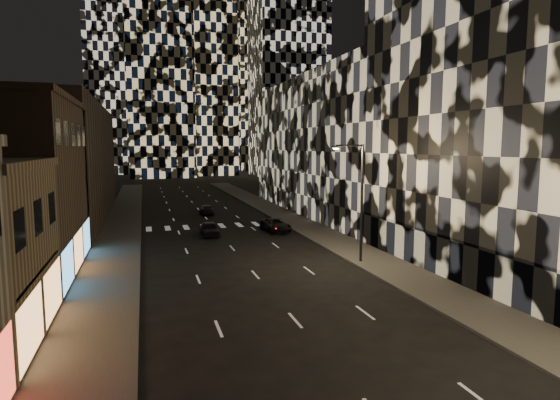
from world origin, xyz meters
TOP-DOWN VIEW (x-y plane):
  - sidewalk_left at (-10.00, 50.00)m, footprint 4.00×120.00m
  - sidewalk_right at (10.00, 50.00)m, footprint 4.00×120.00m
  - curb_left at (-7.90, 50.00)m, footprint 0.20×120.00m
  - curb_right at (7.90, 50.00)m, footprint 0.20×120.00m
  - retail_filler_left at (-17.00, 60.00)m, footprint 10.00×40.00m
  - midrise_right at (20.00, 24.50)m, footprint 16.00×25.00m
  - midrise_base at (12.30, 24.50)m, footprint 0.60×25.00m
  - midrise_filler_right at (20.00, 57.00)m, footprint 16.00×40.00m
  - tower_right_mid at (35.00, 135.00)m, footprint 20.00×20.00m
  - tower_center_low at (-2.00, 140.00)m, footprint 18.00×18.00m
  - streetlight_far at (8.35, 30.00)m, footprint 2.55×0.25m
  - car_dark_midlane at (-1.10, 44.30)m, footprint 1.72×4.17m
  - car_dark_oncoming at (0.54, 59.54)m, footprint 1.92×4.37m
  - car_dark_rightlane at (5.93, 44.84)m, footprint 2.60×5.04m

SIDE VIEW (x-z plane):
  - sidewalk_left at x=-10.00m, z-range 0.00..0.15m
  - sidewalk_right at x=10.00m, z-range 0.00..0.15m
  - curb_left at x=-7.90m, z-range 0.00..0.15m
  - curb_right at x=7.90m, z-range 0.00..0.15m
  - car_dark_oncoming at x=0.54m, z-range 0.00..1.25m
  - car_dark_rightlane at x=5.93m, z-range 0.00..1.36m
  - car_dark_midlane at x=-1.10m, z-range 0.00..1.41m
  - midrise_base at x=12.30m, z-range 0.00..3.00m
  - streetlight_far at x=8.35m, z-range 0.85..9.85m
  - retail_filler_left at x=-17.00m, z-range 0.00..14.00m
  - midrise_filler_right at x=20.00m, z-range 0.00..18.00m
  - midrise_right at x=20.00m, z-range 0.00..22.00m
  - tower_center_low at x=-2.00m, z-range 0.00..95.00m
  - tower_right_mid at x=35.00m, z-range 0.00..100.00m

